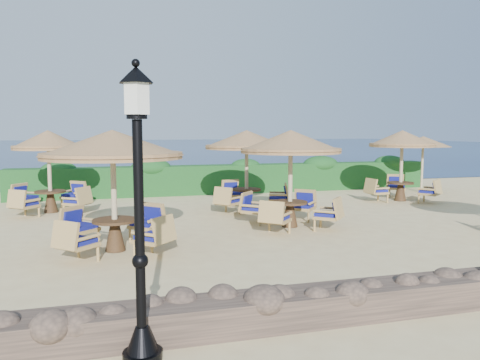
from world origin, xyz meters
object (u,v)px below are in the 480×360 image
at_px(extra_parasol, 423,142).
at_px(cafe_set_4, 247,153).
at_px(cafe_set_1, 290,161).
at_px(cafe_set_0, 113,165).
at_px(cafe_set_3, 49,162).
at_px(cafe_set_5, 402,153).
at_px(lamp_post, 139,230).

bearing_deg(extra_parasol, cafe_set_4, -164.95).
xyz_separation_m(cafe_set_1, cafe_set_4, (-0.35, 3.02, 0.10)).
relative_size(cafe_set_0, cafe_set_3, 1.15).
distance_m(cafe_set_1, cafe_set_3, 7.84).
distance_m(cafe_set_1, cafe_set_4, 3.04).
height_order(cafe_set_1, cafe_set_5, same).
distance_m(lamp_post, cafe_set_5, 14.37).
bearing_deg(cafe_set_0, cafe_set_5, 24.60).
height_order(cafe_set_3, cafe_set_4, same).
relative_size(lamp_post, cafe_set_0, 1.08).
bearing_deg(lamp_post, cafe_set_3, 101.29).
relative_size(cafe_set_4, cafe_set_5, 1.02).
xyz_separation_m(cafe_set_3, cafe_set_5, (12.42, -0.82, 0.18)).
height_order(lamp_post, cafe_set_0, lamp_post).
bearing_deg(cafe_set_3, cafe_set_4, -10.77).
bearing_deg(cafe_set_3, cafe_set_5, -3.78).
height_order(cafe_set_0, cafe_set_5, same).
bearing_deg(extra_parasol, cafe_set_0, -152.37).
bearing_deg(cafe_set_3, extra_parasol, 4.27).
bearing_deg(cafe_set_5, extra_parasol, 39.18).
bearing_deg(cafe_set_0, cafe_set_3, 109.13).
relative_size(lamp_post, extra_parasol, 1.38).
distance_m(cafe_set_0, cafe_set_1, 4.87).
bearing_deg(lamp_post, cafe_set_0, 92.48).
relative_size(lamp_post, cafe_set_1, 1.20).
bearing_deg(cafe_set_3, cafe_set_1, -32.51).
relative_size(cafe_set_0, cafe_set_4, 1.08).
relative_size(cafe_set_0, cafe_set_1, 1.11).
height_order(cafe_set_4, cafe_set_5, same).
xyz_separation_m(cafe_set_4, cafe_set_5, (6.16, 0.37, -0.09)).
xyz_separation_m(extra_parasol, cafe_set_5, (-2.36, -1.92, -0.36)).
bearing_deg(lamp_post, extra_parasol, 43.60).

